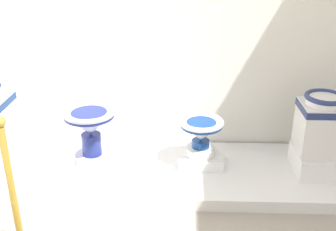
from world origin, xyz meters
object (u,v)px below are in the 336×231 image
(antique_toilet_rightmost, at_px, (201,132))
(plinth_block_tall_cobalt, at_px, (315,161))
(plinth_block_broad_patterned, at_px, (93,165))
(plinth_block_rightmost, at_px, (200,159))
(antique_toilet_tall_cobalt, at_px, (321,122))
(antique_toilet_broad_patterned, at_px, (90,126))
(stanchion_post_near_left, at_px, (18,222))

(antique_toilet_rightmost, bearing_deg, plinth_block_tall_cobalt, -4.71)
(antique_toilet_rightmost, bearing_deg, plinth_block_broad_patterned, -172.24)
(plinth_block_rightmost, distance_m, antique_toilet_tall_cobalt, 0.96)
(antique_toilet_broad_patterned, xyz_separation_m, antique_toilet_rightmost, (0.84, 0.11, -0.09))
(plinth_block_tall_cobalt, relative_size, antique_toilet_tall_cobalt, 0.82)
(antique_toilet_tall_cobalt, bearing_deg, antique_toilet_broad_patterned, -178.61)
(plinth_block_rightmost, distance_m, antique_toilet_rightmost, 0.24)
(antique_toilet_rightmost, distance_m, plinth_block_tall_cobalt, 0.91)
(plinth_block_broad_patterned, bearing_deg, plinth_block_rightmost, 7.76)
(antique_toilet_broad_patterned, distance_m, plinth_block_tall_cobalt, 1.74)
(antique_toilet_rightmost, xyz_separation_m, antique_toilet_tall_cobalt, (0.88, -0.07, 0.13))
(plinth_block_broad_patterned, height_order, antique_toilet_rightmost, antique_toilet_rightmost)
(stanchion_post_near_left, bearing_deg, antique_toilet_broad_patterned, 75.20)
(antique_toilet_tall_cobalt, bearing_deg, stanchion_post_near_left, -154.40)
(antique_toilet_rightmost, height_order, antique_toilet_tall_cobalt, antique_toilet_tall_cobalt)
(antique_toilet_broad_patterned, bearing_deg, plinth_block_broad_patterned, 75.96)
(plinth_block_broad_patterned, distance_m, plinth_block_tall_cobalt, 1.72)
(antique_toilet_broad_patterned, distance_m, antique_toilet_tall_cobalt, 1.72)
(plinth_block_broad_patterned, distance_m, antique_toilet_rightmost, 0.88)
(plinth_block_rightmost, distance_m, stanchion_post_near_left, 1.48)
(antique_toilet_broad_patterned, height_order, plinth_block_rightmost, antique_toilet_broad_patterned)
(antique_toilet_broad_patterned, bearing_deg, plinth_block_tall_cobalt, 1.39)
(antique_toilet_broad_patterned, height_order, antique_toilet_rightmost, antique_toilet_broad_patterned)
(plinth_block_broad_patterned, xyz_separation_m, antique_toilet_tall_cobalt, (1.72, 0.04, 0.38))
(plinth_block_tall_cobalt, height_order, stanchion_post_near_left, stanchion_post_near_left)
(antique_toilet_broad_patterned, relative_size, antique_toilet_tall_cobalt, 0.94)
(plinth_block_rightmost, height_order, plinth_block_tall_cobalt, plinth_block_tall_cobalt)
(plinth_block_rightmost, relative_size, stanchion_post_near_left, 0.37)
(antique_toilet_broad_patterned, height_order, stanchion_post_near_left, stanchion_post_near_left)
(plinth_block_rightmost, bearing_deg, plinth_block_broad_patterned, -172.24)
(plinth_block_broad_patterned, relative_size, plinth_block_rightmost, 1.11)
(plinth_block_tall_cobalt, bearing_deg, stanchion_post_near_left, -154.40)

